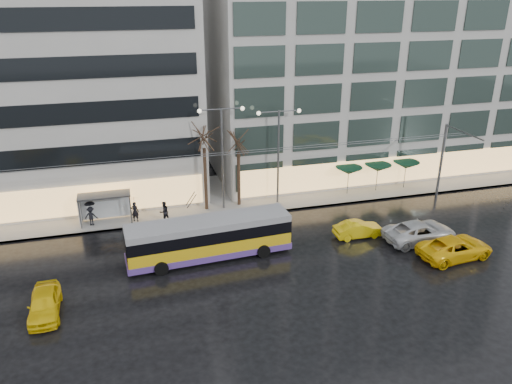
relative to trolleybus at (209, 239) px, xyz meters
name	(u,v)px	position (x,y,z in m)	size (l,w,h in m)	color
ground	(227,275)	(0.70, -2.75, -1.49)	(140.00, 140.00, 0.00)	black
sidewalk	(217,195)	(2.70, 11.25, -1.41)	(80.00, 10.00, 0.15)	gray
kerb	(228,217)	(2.70, 6.30, -1.41)	(80.00, 0.10, 0.15)	slate
building_right	(367,47)	(19.70, 16.25, 11.16)	(32.00, 14.00, 25.00)	#A5A39E
trolleybus	(209,239)	(0.00, 0.00, 0.00)	(12.00, 4.84, 5.50)	gold
catenary	(218,177)	(1.70, 5.19, 2.76)	(42.24, 5.12, 7.00)	#595B60
bus_shelter	(100,202)	(-7.69, 7.94, 0.47)	(4.20, 1.60, 2.51)	#595B60
street_lamp_near	(222,145)	(2.70, 8.05, 4.50)	(3.96, 0.36, 9.03)	#595B60
street_lamp_far	(278,143)	(7.70, 8.05, 4.23)	(3.96, 0.36, 8.53)	#595B60
tree_a	(204,133)	(1.20, 8.25, 5.60)	(3.20, 3.20, 8.40)	black
tree_b	(238,138)	(4.20, 8.45, 4.91)	(3.20, 3.20, 7.70)	black
parasol_a	(349,171)	(14.70, 8.25, 0.96)	(2.50, 2.50, 2.65)	#595B60
parasol_b	(378,168)	(17.70, 8.25, 0.96)	(2.50, 2.50, 2.65)	#595B60
parasol_c	(406,165)	(20.70, 8.25, 0.96)	(2.50, 2.50, 2.65)	#595B60
taxi_a	(45,303)	(-10.81, -4.11, -0.74)	(1.77, 4.39, 1.50)	yellow
taxi_b	(358,229)	(11.92, 0.16, -0.84)	(1.37, 3.94, 1.30)	gold
taxi_c	(455,248)	(17.26, -4.63, -0.70)	(2.61, 5.65, 1.57)	yellow
sedan_silver	(420,232)	(16.17, -1.72, -0.69)	(2.65, 5.74, 1.59)	silver
pedestrian_a	(134,205)	(-4.97, 7.33, 0.09)	(1.27, 1.28, 2.19)	black
pedestrian_b	(164,212)	(-2.64, 6.65, -0.45)	(1.09, 1.02, 1.78)	black
pedestrian_c	(91,213)	(-8.49, 7.53, -0.23)	(1.17, 1.01, 2.11)	black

